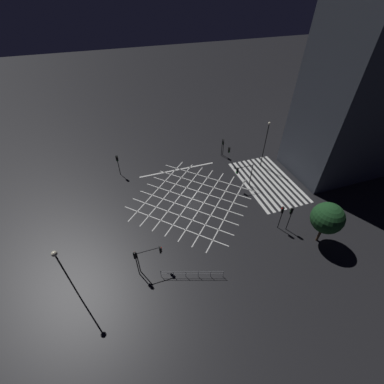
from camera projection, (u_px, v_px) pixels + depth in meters
The scene contains 15 objects.
ground_plane at pixel (192, 199), 37.92m from camera, with size 200.00×200.00×0.00m, color black.
road_markings at pixel (239, 186), 40.08m from camera, with size 19.36×26.27×0.01m.
traffic_light_se_main at pixel (226, 148), 43.76m from camera, with size 3.08×0.36×3.46m.
traffic_light_ne_main at pixel (118, 161), 40.59m from camera, with size 0.39×0.36×3.71m.
traffic_light_sw_main at pixel (291, 214), 31.79m from camera, with size 0.39×0.36×3.77m.
traffic_light_nw_main at pixel (136, 259), 26.82m from camera, with size 0.39×0.36×3.87m.
traffic_light_se_cross at pixel (223, 144), 45.23m from camera, with size 0.36×0.39×3.27m.
traffic_light_nw_cross at pixel (151, 254), 27.49m from camera, with size 0.36×2.76×3.48m.
traffic_light_median_south at pixel (243, 172), 38.09m from camera, with size 0.36×2.76×3.94m.
traffic_light_sw_cross at pixel (282, 213), 31.92m from camera, with size 0.36×0.39×3.78m.
street_lamp_east at pixel (318, 147), 37.73m from camera, with size 0.48×0.48×8.66m.
street_lamp_west at pixel (266, 139), 40.75m from camera, with size 0.43×0.43×8.14m.
street_lamp_far at pixel (62, 267), 22.91m from camera, with size 0.51×0.51×7.83m.
street_tree_near at pixel (327, 218), 29.52m from camera, with size 3.73×3.73×5.88m.
pedestrian_railing at pixel (192, 273), 27.89m from camera, with size 2.25×6.49×1.05m.
Camera 1 is at (-26.43, 9.01, 25.67)m, focal length 24.00 mm.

